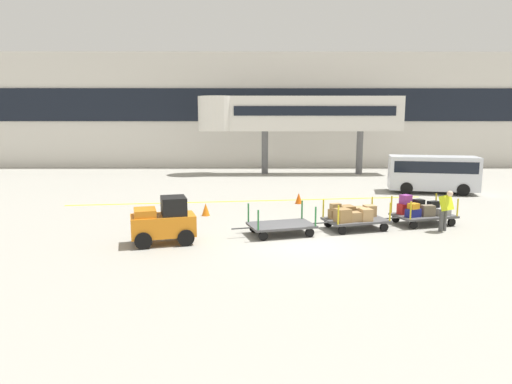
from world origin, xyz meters
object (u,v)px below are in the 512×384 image
(baggage_cart_middle, at_px, (353,216))
(shuttle_van, at_px, (433,171))
(baggage_cart_tail, at_px, (421,211))
(baggage_handler, at_px, (445,209))
(safety_cone_far, at_px, (206,209))
(baggage_cart_lead, at_px, (281,225))
(safety_cone_near, at_px, (299,198))
(baggage_tug, at_px, (164,222))

(baggage_cart_middle, bearing_deg, shuttle_van, 53.73)
(baggage_cart_tail, distance_m, baggage_handler, 1.30)
(baggage_handler, xyz_separation_m, safety_cone_far, (-9.21, 2.89, -0.59))
(baggage_cart_lead, relative_size, baggage_handler, 1.97)
(baggage_cart_tail, bearing_deg, safety_cone_far, 168.88)
(baggage_handler, bearing_deg, shuttle_van, 71.15)
(baggage_handler, relative_size, safety_cone_near, 2.84)
(baggage_tug, height_order, baggage_cart_lead, baggage_tug)
(baggage_tug, height_order, baggage_handler, baggage_tug)
(baggage_cart_lead, relative_size, baggage_cart_tail, 1.00)
(baggage_cart_middle, xyz_separation_m, safety_cone_far, (-5.87, 2.55, -0.26))
(baggage_handler, distance_m, safety_cone_far, 9.67)
(baggage_tug, xyz_separation_m, baggage_cart_tail, (9.68, 2.76, -0.22))
(baggage_cart_tail, relative_size, safety_cone_near, 5.61)
(baggage_cart_middle, xyz_separation_m, shuttle_van, (6.48, 8.83, 0.70))
(baggage_handler, bearing_deg, safety_cone_near, 130.25)
(shuttle_van, bearing_deg, baggage_cart_lead, -133.87)
(baggage_cart_lead, distance_m, safety_cone_far, 4.55)
(shuttle_van, xyz_separation_m, safety_cone_far, (-12.35, -6.29, -0.96))
(baggage_cart_tail, height_order, safety_cone_far, baggage_cart_tail)
(baggage_cart_tail, xyz_separation_m, safety_cone_far, (-8.75, 1.72, -0.26))
(safety_cone_near, height_order, safety_cone_far, same)
(baggage_cart_middle, relative_size, baggage_handler, 1.97)
(baggage_tug, height_order, shuttle_van, shuttle_van)
(baggage_cart_middle, height_order, safety_cone_far, baggage_cart_middle)
(baggage_handler, xyz_separation_m, shuttle_van, (3.13, 9.18, 0.37))
(shuttle_van, bearing_deg, baggage_handler, -108.85)
(baggage_cart_tail, bearing_deg, safety_cone_near, 133.92)
(shuttle_van, bearing_deg, safety_cone_near, -156.83)
(baggage_cart_lead, bearing_deg, baggage_tug, -164.24)
(baggage_tug, height_order, safety_cone_far, baggage_tug)
(baggage_tug, relative_size, safety_cone_far, 4.22)
(baggage_handler, relative_size, shuttle_van, 0.31)
(baggage_cart_tail, xyz_separation_m, safety_cone_near, (-4.41, 4.58, -0.26))
(baggage_handler, bearing_deg, baggage_cart_tail, 111.40)
(baggage_cart_middle, distance_m, baggage_handler, 3.38)
(baggage_cart_middle, bearing_deg, safety_cone_near, 105.73)
(baggage_cart_middle, xyz_separation_m, baggage_cart_tail, (2.89, 0.83, -0.00))
(shuttle_van, relative_size, safety_cone_far, 9.27)
(baggage_cart_lead, relative_size, baggage_cart_middle, 1.00)
(baggage_cart_tail, bearing_deg, baggage_cart_lead, -163.93)
(baggage_cart_middle, height_order, shuttle_van, shuttle_van)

